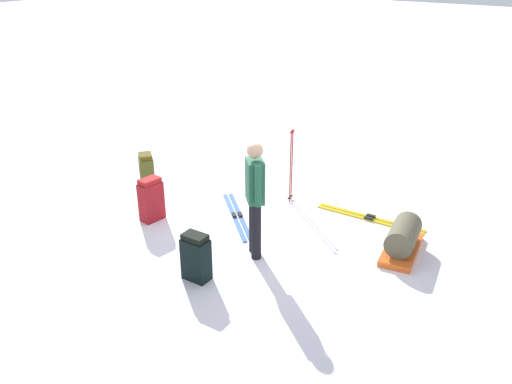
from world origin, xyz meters
name	(u,v)px	position (x,y,z in m)	size (l,w,h in m)	color
ground_plane	(256,233)	(0.00, 0.00, 0.00)	(80.00, 80.00, 0.00)	white
skier_standing	(255,194)	(0.51, 0.35, 0.95)	(0.43, 0.43, 1.70)	black
ski_pair_near	(237,216)	(-0.27, -0.57, 0.01)	(1.27, 1.40, 0.05)	#29519D
ski_pair_far	(370,218)	(-1.46, 1.24, 0.01)	(0.26, 1.81, 0.05)	gold
backpack_large_dark	(151,200)	(0.60, -1.63, 0.35)	(0.39, 0.27, 0.72)	maroon
backpack_bright	(196,257)	(1.46, 0.08, 0.33)	(0.25, 0.37, 0.67)	black
backpack_small_spare	(147,172)	(-0.18, -2.55, 0.34)	(0.39, 0.41, 0.69)	#48501D
ski_poles_planted_near	(291,162)	(-1.31, -0.19, 0.71)	(0.17, 0.10, 1.28)	maroon
gear_sled	(403,239)	(-0.76, 2.05, 0.22)	(1.13, 0.63, 0.49)	#E35B1D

